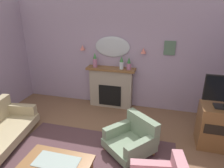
# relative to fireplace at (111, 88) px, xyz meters

# --- Properties ---
(wall_back) EXTENTS (6.91, 0.10, 2.96)m
(wall_back) POSITION_rel_fireplace_xyz_m (0.19, 0.22, 0.91)
(wall_back) COLOR #9E8CA8
(wall_back) RESTS_ON ground
(fireplace) EXTENTS (1.36, 0.36, 1.16)m
(fireplace) POSITION_rel_fireplace_xyz_m (0.00, 0.00, 0.00)
(fireplace) COLOR gray
(fireplace) RESTS_ON ground
(mantel_vase_left) EXTENTS (0.12, 0.12, 0.40)m
(mantel_vase_left) POSITION_rel_fireplace_xyz_m (-0.45, -0.03, 0.77)
(mantel_vase_left) COLOR #9E6084
(mantel_vase_left) RESTS_ON fireplace
(mantel_vase_centre) EXTENTS (0.12, 0.12, 0.35)m
(mantel_vase_centre) POSITION_rel_fireplace_xyz_m (0.30, -0.03, 0.75)
(mantel_vase_centre) COLOR silver
(mantel_vase_centre) RESTS_ON fireplace
(mantel_vase_right) EXTENTS (0.12, 0.12, 0.33)m
(mantel_vase_right) POSITION_rel_fireplace_xyz_m (0.50, -0.03, 0.74)
(mantel_vase_right) COLOR #9E6084
(mantel_vase_right) RESTS_ON fireplace
(wall_mirror) EXTENTS (0.96, 0.06, 0.56)m
(wall_mirror) POSITION_rel_fireplace_xyz_m (0.00, 0.14, 1.14)
(wall_mirror) COLOR #B2BCC6
(wall_sconce_left) EXTENTS (0.14, 0.14, 0.14)m
(wall_sconce_left) POSITION_rel_fireplace_xyz_m (-0.85, 0.09, 1.09)
(wall_sconce_left) COLOR #D17066
(wall_sconce_right) EXTENTS (0.14, 0.14, 0.14)m
(wall_sconce_right) POSITION_rel_fireplace_xyz_m (0.85, 0.09, 1.09)
(wall_sconce_right) COLOR #D17066
(framed_picture) EXTENTS (0.28, 0.03, 0.36)m
(framed_picture) POSITION_rel_fireplace_xyz_m (1.50, 0.15, 1.18)
(framed_picture) COLOR #4C6B56
(coffee_table) EXTENTS (1.10, 0.60, 0.45)m
(coffee_table) POSITION_rel_fireplace_xyz_m (-0.12, -2.89, -0.19)
(coffee_table) COLOR brown
(coffee_table) RESTS_ON ground
(armchair_by_coffee_table) EXTENTS (1.14, 1.14, 0.71)m
(armchair_by_coffee_table) POSITION_rel_fireplace_xyz_m (0.93, -1.80, -0.27)
(armchair_by_coffee_table) COLOR gray
(armchair_by_coffee_table) RESTS_ON ground
(tv_cabinet) EXTENTS (0.80, 0.57, 0.90)m
(tv_cabinet) POSITION_rel_fireplace_xyz_m (2.59, -1.19, -0.12)
(tv_cabinet) COLOR brown
(tv_cabinet) RESTS_ON ground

